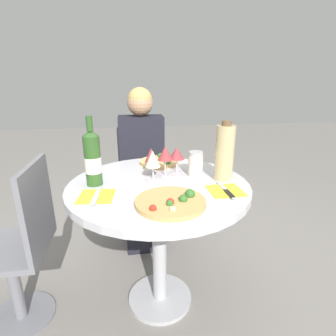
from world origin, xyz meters
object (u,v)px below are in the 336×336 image
(dining_table, at_px, (159,204))
(chair_behind_diner, at_px, (142,182))
(chair_empty_side, at_px, (20,250))
(pizza_large, at_px, (171,202))
(seated_diner, at_px, (143,175))
(wine_bottle, at_px, (93,159))
(tall_carafe, at_px, (225,153))

(dining_table, relative_size, chair_behind_diner, 1.04)
(dining_table, bearing_deg, chair_empty_side, -179.01)
(pizza_large, bearing_deg, chair_empty_side, 161.99)
(chair_empty_side, bearing_deg, seated_diner, -43.16)
(chair_empty_side, xyz_separation_m, wine_bottle, (0.38, 0.04, 0.44))
(chair_behind_diner, height_order, tall_carafe, tall_carafe)
(seated_diner, distance_m, pizza_large, 0.95)
(dining_table, distance_m, wine_bottle, 0.40)
(seated_diner, distance_m, wine_bottle, 0.78)
(chair_empty_side, relative_size, pizza_large, 2.94)
(chair_behind_diner, height_order, chair_empty_side, same)
(pizza_large, relative_size, tall_carafe, 0.97)
(wine_bottle, distance_m, tall_carafe, 0.64)
(wine_bottle, relative_size, tall_carafe, 1.11)
(tall_carafe, bearing_deg, wine_bottle, 177.55)
(seated_diner, relative_size, tall_carafe, 3.89)
(wine_bottle, bearing_deg, pizza_large, -39.08)
(chair_behind_diner, xyz_separation_m, pizza_large, (0.07, -1.06, 0.32))
(pizza_large, bearing_deg, dining_table, 95.72)
(chair_behind_diner, bearing_deg, chair_empty_side, 51.87)
(seated_diner, height_order, wine_bottle, seated_diner)
(seated_diner, bearing_deg, chair_behind_diner, -90.00)
(dining_table, height_order, chair_behind_diner, chair_behind_diner)
(wine_bottle, bearing_deg, dining_table, -5.00)
(dining_table, relative_size, tall_carafe, 2.98)
(chair_behind_diner, relative_size, chair_empty_side, 1.00)
(pizza_large, height_order, tall_carafe, tall_carafe)
(dining_table, xyz_separation_m, wine_bottle, (-0.31, 0.03, 0.25))
(chair_empty_side, bearing_deg, tall_carafe, -89.35)
(pizza_large, relative_size, wine_bottle, 0.88)
(seated_diner, distance_m, chair_empty_side, 0.95)
(chair_behind_diner, height_order, pizza_large, chair_behind_diner)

